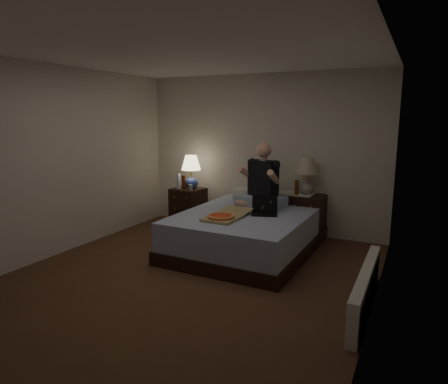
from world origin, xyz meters
The scene contains 18 objects.
floor centered at (0.00, 0.00, 0.00)m, with size 4.00×4.50×0.00m, color brown.
ceiling centered at (0.00, 0.00, 2.50)m, with size 4.00×4.50×0.00m, color white.
wall_back centered at (0.00, 2.25, 1.25)m, with size 4.00×2.50×0.00m, color white.
wall_left centered at (-2.00, 0.00, 1.25)m, with size 4.50×2.50×0.00m, color white.
wall_right centered at (2.00, 0.00, 1.25)m, with size 4.50×2.50×0.00m, color white.
bed centered at (0.24, 1.17, 0.27)m, with size 1.64×2.18×0.55m, color #5165A3.
nightstand_left centered at (-1.16, 1.88, 0.32)m, with size 0.50×0.45×0.65m, color black.
nightstand_right centered at (0.82, 2.05, 0.34)m, with size 0.52×0.47×0.68m, color black.
lamp_left centered at (-1.09, 1.88, 0.93)m, with size 0.32×0.32×0.56m, color #294099, non-canonical shape.
lamp_right centered at (0.80, 2.05, 0.96)m, with size 0.32×0.32×0.56m, color #97968F, non-canonical shape.
water_bottle centered at (-1.29, 1.79, 0.77)m, with size 0.07×0.07×0.25m, color silver.
soda_can centered at (-1.01, 1.72, 0.70)m, with size 0.07×0.07×0.10m, color #B6B5B1.
beer_bottle_left centered at (-1.17, 1.76, 0.76)m, with size 0.06×0.06×0.23m, color #59220C.
beer_bottle_right centered at (0.69, 1.94, 0.79)m, with size 0.06×0.06×0.23m, color #512C0B.
person centered at (0.28, 1.54, 1.01)m, with size 0.66×0.52×0.93m, color black, non-canonical shape.
laptop centered at (0.49, 1.11, 0.67)m, with size 0.34×0.28×0.24m, color black, non-canonical shape.
pizza_box centered at (0.11, 0.60, 0.59)m, with size 0.40×0.76×0.08m, color tan, non-canonical shape.
radiator centered at (1.93, 0.07, 0.20)m, with size 0.10×1.60×0.40m, color silver.
Camera 1 is at (2.30, -3.76, 1.84)m, focal length 32.00 mm.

